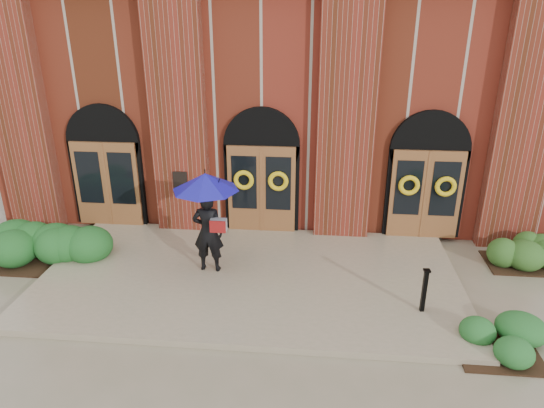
# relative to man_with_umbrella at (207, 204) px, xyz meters

# --- Properties ---
(ground) EXTENTS (90.00, 90.00, 0.00)m
(ground) POSITION_rel_man_with_umbrella_xyz_m (1.00, -0.31, -1.89)
(ground) COLOR gray
(ground) RESTS_ON ground
(landing) EXTENTS (10.00, 5.30, 0.15)m
(landing) POSITION_rel_man_with_umbrella_xyz_m (1.00, -0.16, -1.82)
(landing) COLOR tan
(landing) RESTS_ON ground
(church_building) EXTENTS (16.20, 12.53, 7.00)m
(church_building) POSITION_rel_man_with_umbrella_xyz_m (1.00, 8.47, 1.61)
(church_building) COLOR maroon
(church_building) RESTS_ON ground
(man_with_umbrella) EXTENTS (1.59, 1.59, 2.49)m
(man_with_umbrella) POSITION_rel_man_with_umbrella_xyz_m (0.00, 0.00, 0.00)
(man_with_umbrella) COLOR black
(man_with_umbrella) RESTS_ON landing
(metal_post) EXTENTS (0.14, 0.14, 0.99)m
(metal_post) POSITION_rel_man_with_umbrella_xyz_m (4.86, -1.31, -1.22)
(metal_post) COLOR black
(metal_post) RESTS_ON landing
(hedge_wall_left) EXTENTS (3.38, 1.35, 0.87)m
(hedge_wall_left) POSITION_rel_man_with_umbrella_xyz_m (-4.58, 0.19, -1.46)
(hedge_wall_left) COLOR #1B511D
(hedge_wall_left) RESTS_ON ground
(hedge_front_right) EXTENTS (1.39, 1.19, 0.49)m
(hedge_front_right) POSITION_rel_man_with_umbrella_xyz_m (6.10, -2.31, -1.65)
(hedge_front_right) COLOR #1F5722
(hedge_front_right) RESTS_ON ground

